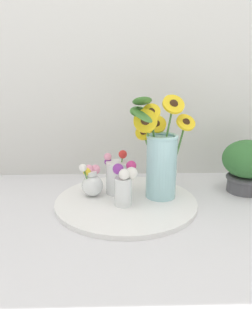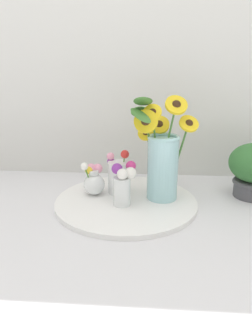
{
  "view_description": "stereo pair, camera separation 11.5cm",
  "coord_description": "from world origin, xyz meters",
  "px_view_note": "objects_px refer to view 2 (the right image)",
  "views": [
    {
      "loc": [
        -0.05,
        -1.02,
        0.51
      ],
      "look_at": [
        -0.02,
        0.07,
        0.14
      ],
      "focal_mm": 35.0,
      "sensor_mm": 36.0,
      "label": 1
    },
    {
      "loc": [
        0.06,
        -1.02,
        0.51
      ],
      "look_at": [
        -0.02,
        0.07,
        0.14
      ],
      "focal_mm": 35.0,
      "sensor_mm": 36.0,
      "label": 2
    }
  ],
  "objects_px": {
    "vase_small_back": "(119,176)",
    "vase_bulb_right": "(94,181)",
    "serving_tray": "(126,202)",
    "mason_jar_sunflowers": "(161,157)",
    "vase_small_center": "(123,184)"
  },
  "relations": [
    {
      "from": "serving_tray",
      "to": "vase_small_center",
      "type": "xyz_separation_m",
      "value": [
        -0.01,
        -0.04,
        0.09
      ]
    },
    {
      "from": "mason_jar_sunflowers",
      "to": "vase_small_back",
      "type": "distance_m",
      "value": 0.18
    },
    {
      "from": "serving_tray",
      "to": "vase_bulb_right",
      "type": "height_order",
      "value": "vase_bulb_right"
    },
    {
      "from": "vase_small_center",
      "to": "vase_small_back",
      "type": "relative_size",
      "value": 0.91
    },
    {
      "from": "serving_tray",
      "to": "vase_bulb_right",
      "type": "bearing_deg",
      "value": 159.08
    },
    {
      "from": "serving_tray",
      "to": "vase_small_back",
      "type": "bearing_deg",
      "value": 115.32
    },
    {
      "from": "mason_jar_sunflowers",
      "to": "vase_bulb_right",
      "type": "distance_m",
      "value": 0.27
    },
    {
      "from": "mason_jar_sunflowers",
      "to": "vase_small_back",
      "type": "height_order",
      "value": "mason_jar_sunflowers"
    },
    {
      "from": "serving_tray",
      "to": "vase_bulb_right",
      "type": "xyz_separation_m",
      "value": [
        -0.13,
        0.05,
        0.06
      ]
    },
    {
      "from": "mason_jar_sunflowers",
      "to": "vase_bulb_right",
      "type": "height_order",
      "value": "mason_jar_sunflowers"
    },
    {
      "from": "vase_small_center",
      "to": "mason_jar_sunflowers",
      "type": "bearing_deg",
      "value": 30.14
    },
    {
      "from": "vase_small_back",
      "to": "vase_bulb_right",
      "type": "bearing_deg",
      "value": -165.56
    },
    {
      "from": "mason_jar_sunflowers",
      "to": "serving_tray",
      "type": "bearing_deg",
      "value": -163.57
    },
    {
      "from": "vase_small_center",
      "to": "vase_small_back",
      "type": "bearing_deg",
      "value": 103.37
    },
    {
      "from": "vase_bulb_right",
      "to": "vase_small_back",
      "type": "xyz_separation_m",
      "value": [
        0.09,
        0.02,
        0.01
      ]
    }
  ]
}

